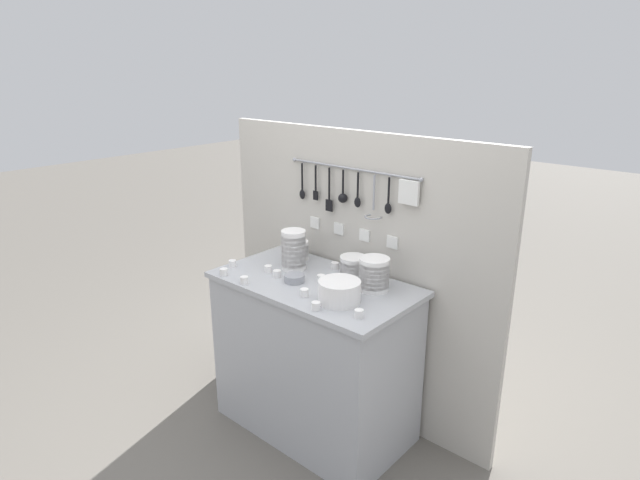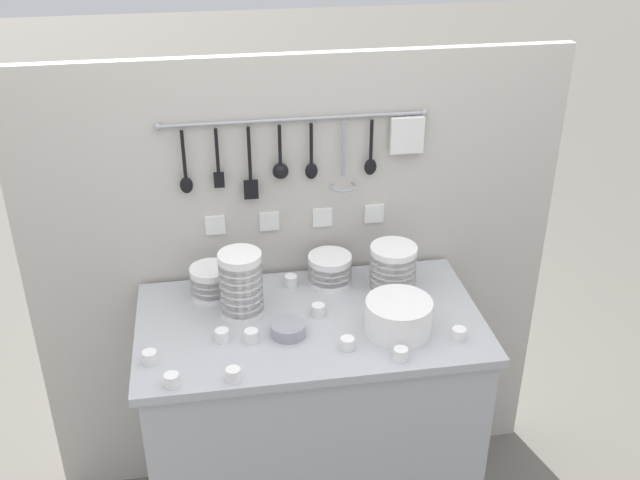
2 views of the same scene
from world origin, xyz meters
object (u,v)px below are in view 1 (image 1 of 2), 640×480
(cup_back_right, at_px, (277,274))
(cup_back_left, at_px, (244,280))
(plate_stack, at_px, (339,291))
(cup_mid_row, at_px, (359,314))
(cup_front_right, at_px, (316,306))
(cup_beside_plates, at_px, (268,269))
(bowl_stack_tall_left, at_px, (374,274))
(cup_edge_near, at_px, (304,293))
(cup_front_left, at_px, (335,266))
(bowl_stack_back_corner, at_px, (297,250))
(cup_by_caddy, at_px, (321,278))
(bowl_stack_short_front, at_px, (353,266))
(steel_mixing_bowl, at_px, (294,278))
(cup_centre, at_px, (233,263))
(cup_edge_far, at_px, (224,272))
(bowl_stack_nested_right, at_px, (294,250))

(cup_back_right, height_order, cup_back_left, same)
(cup_back_right, bearing_deg, plate_stack, -2.67)
(cup_mid_row, bearing_deg, cup_front_right, -160.96)
(cup_front_right, xyz_separation_m, cup_beside_plates, (-0.54, 0.19, 0.00))
(bowl_stack_tall_left, relative_size, cup_mid_row, 4.02)
(cup_back_right, relative_size, cup_mid_row, 1.00)
(bowl_stack_tall_left, distance_m, cup_back_right, 0.57)
(cup_edge_near, xyz_separation_m, cup_front_left, (-0.13, 0.40, 0.00))
(bowl_stack_back_corner, distance_m, cup_edge_near, 0.56)
(cup_edge_near, distance_m, cup_back_left, 0.38)
(cup_front_left, bearing_deg, cup_by_caddy, -71.68)
(cup_beside_plates, xyz_separation_m, cup_front_left, (0.26, 0.30, 0.00))
(cup_back_right, height_order, cup_mid_row, same)
(bowl_stack_short_front, relative_size, steel_mixing_bowl, 1.36)
(cup_centre, distance_m, cup_edge_near, 0.61)
(cup_edge_near, xyz_separation_m, cup_edge_far, (-0.54, -0.09, 0.00))
(bowl_stack_short_front, height_order, steel_mixing_bowl, bowl_stack_short_front)
(bowl_stack_back_corner, height_order, cup_front_right, bowl_stack_back_corner)
(cup_mid_row, bearing_deg, bowl_stack_short_front, 130.75)
(cup_front_right, bearing_deg, cup_centre, 171.90)
(bowl_stack_back_corner, xyz_separation_m, cup_back_left, (0.05, -0.47, -0.04))
(cup_centre, height_order, cup_beside_plates, same)
(cup_centre, distance_m, cup_edge_far, 0.14)
(steel_mixing_bowl, distance_m, cup_beside_plates, 0.21)
(bowl_stack_tall_left, height_order, cup_mid_row, bowl_stack_tall_left)
(bowl_stack_tall_left, xyz_separation_m, cup_front_right, (-0.07, -0.39, -0.07))
(bowl_stack_short_front, bearing_deg, cup_centre, -149.38)
(cup_edge_far, xyz_separation_m, cup_back_left, (0.18, -0.00, 0.00))
(steel_mixing_bowl, xyz_separation_m, cup_edge_near, (0.17, -0.11, -0.00))
(cup_beside_plates, bearing_deg, cup_back_left, -83.50)
(cup_edge_near, bearing_deg, bowl_stack_nested_right, 141.74)
(bowl_stack_nested_right, bearing_deg, bowl_stack_back_corner, 126.93)
(bowl_stack_tall_left, height_order, cup_back_right, bowl_stack_tall_left)
(cup_centre, xyz_separation_m, cup_front_left, (0.48, 0.37, 0.00))
(cup_back_right, relative_size, cup_by_caddy, 1.00)
(plate_stack, height_order, cup_beside_plates, plate_stack)
(bowl_stack_short_front, height_order, cup_back_right, bowl_stack_short_front)
(bowl_stack_short_front, bearing_deg, cup_edge_near, -91.96)
(steel_mixing_bowl, relative_size, cup_front_right, 2.55)
(bowl_stack_back_corner, distance_m, cup_mid_row, 0.86)
(steel_mixing_bowl, relative_size, cup_centre, 2.55)
(bowl_stack_nested_right, relative_size, plate_stack, 1.09)
(bowl_stack_tall_left, distance_m, plate_stack, 0.25)
(bowl_stack_nested_right, distance_m, steel_mixing_bowl, 0.22)
(cup_mid_row, xyz_separation_m, cup_front_left, (-0.49, 0.41, 0.00))
(steel_mixing_bowl, height_order, cup_beside_plates, steel_mixing_bowl)
(cup_centre, xyz_separation_m, cup_by_caddy, (0.55, 0.17, 0.00))
(bowl_stack_back_corner, xyz_separation_m, bowl_stack_short_front, (0.42, 0.02, -0.00))
(plate_stack, relative_size, cup_mid_row, 4.87)
(bowl_stack_tall_left, xyz_separation_m, bowl_stack_short_front, (-0.21, 0.09, -0.03))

